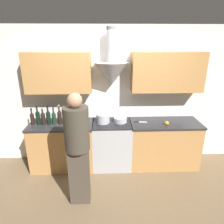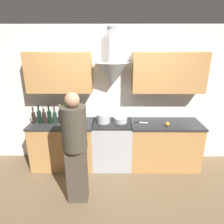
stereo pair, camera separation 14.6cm
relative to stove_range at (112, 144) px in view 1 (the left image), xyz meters
The scene contains 19 objects.
ground_plane 0.56m from the stove_range, 90.00° to the right, with size 12.00×12.00×0.00m, color brown.
wall_back 1.06m from the stove_range, 85.07° to the left, with size 8.40×0.61×2.60m.
counter_left 0.93m from the stove_range, behind, with size 1.18×0.62×0.89m.
counter_right 1.00m from the stove_range, ahead, with size 1.31×0.62×0.89m.
stove_range is the anchor object (origin of this frame).
wine_bottle_0 1.54m from the stove_range, behind, with size 0.07×0.07×0.31m.
wine_bottle_1 1.45m from the stove_range, behind, with size 0.08×0.08×0.34m.
wine_bottle_2 1.36m from the stove_range, behind, with size 0.08×0.08×0.32m.
wine_bottle_3 1.28m from the stove_range, behind, with size 0.08×0.08×0.35m.
wine_bottle_4 1.19m from the stove_range, behind, with size 0.07×0.07×0.32m.
wine_bottle_5 1.11m from the stove_range, behind, with size 0.08×0.08×0.36m.
wine_bottle_6 1.02m from the stove_range, behind, with size 0.07×0.07×0.34m.
wine_bottle_7 0.94m from the stove_range, behind, with size 0.08×0.08×0.31m.
wine_bottle_8 0.87m from the stove_range, behind, with size 0.08×0.08×0.34m.
stock_pot 0.55m from the stove_range, behind, with size 0.25×0.25×0.17m.
mixing_bowl 0.51m from the stove_range, 12.89° to the left, with size 0.24×0.24×0.09m.
orange_fruit 1.10m from the stove_range, ahead, with size 0.08×0.08×0.08m.
chefs_knife 0.70m from the stove_range, ahead, with size 0.25×0.06×0.01m.
person_foreground_left 1.17m from the stove_range, 118.77° to the right, with size 0.35×0.35×1.71m.
Camera 1 is at (-0.12, -3.07, 2.33)m, focal length 32.00 mm.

